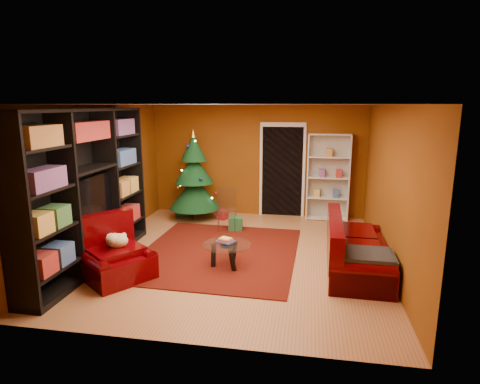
% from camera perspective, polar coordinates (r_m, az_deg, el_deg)
% --- Properties ---
extents(floor, '(5.00, 5.50, 0.05)m').
position_cam_1_polar(floor, '(7.18, -0.55, -9.09)').
color(floor, '#AF6E42').
rests_on(floor, ground).
extents(ceiling, '(5.00, 5.50, 0.05)m').
position_cam_1_polar(ceiling, '(6.68, -0.60, 12.57)').
color(ceiling, silver).
rests_on(ceiling, wall_back).
extents(wall_back, '(5.00, 0.05, 2.60)m').
position_cam_1_polar(wall_back, '(9.51, 2.45, 4.48)').
color(wall_back, brown).
rests_on(wall_back, ground).
extents(wall_left, '(0.05, 5.50, 2.60)m').
position_cam_1_polar(wall_left, '(7.67, -19.48, 1.88)').
color(wall_left, brown).
rests_on(wall_left, ground).
extents(wall_right, '(0.05, 5.50, 2.60)m').
position_cam_1_polar(wall_right, '(6.83, 20.76, 0.57)').
color(wall_right, brown).
rests_on(wall_right, ground).
extents(doorway, '(1.06, 0.60, 2.16)m').
position_cam_1_polar(doorway, '(9.45, 6.02, 2.84)').
color(doorway, black).
rests_on(doorway, floor).
extents(rug, '(2.81, 3.25, 0.02)m').
position_cam_1_polar(rug, '(7.26, -3.07, -8.58)').
color(rug, '#57120A').
rests_on(rug, floor).
extents(media_unit, '(0.52, 3.31, 2.54)m').
position_cam_1_polar(media_unit, '(6.84, -21.00, 0.32)').
color(media_unit, black).
rests_on(media_unit, floor).
extents(christmas_tree, '(1.28, 1.28, 2.08)m').
position_cam_1_polar(christmas_tree, '(9.20, -6.54, 2.31)').
color(christmas_tree, '#0B3417').
rests_on(christmas_tree, floor).
extents(gift_box_teal, '(0.32, 0.32, 0.27)m').
position_cam_1_polar(gift_box_teal, '(9.66, -8.29, -2.55)').
color(gift_box_teal, '#1F5A67').
rests_on(gift_box_teal, floor).
extents(gift_box_green, '(0.32, 0.32, 0.28)m').
position_cam_1_polar(gift_box_green, '(8.47, -0.62, -4.51)').
color(gift_box_green, '#1F5C31').
rests_on(gift_box_green, floor).
extents(gift_box_red, '(0.28, 0.28, 0.22)m').
position_cam_1_polar(gift_box_red, '(9.29, -2.54, -3.21)').
color(gift_box_red, maroon).
rests_on(gift_box_red, floor).
extents(white_bookshelf, '(0.94, 0.36, 2.02)m').
position_cam_1_polar(white_bookshelf, '(9.29, 12.42, 2.03)').
color(white_bookshelf, white).
rests_on(white_bookshelf, floor).
extents(armchair, '(1.39, 1.39, 0.78)m').
position_cam_1_polar(armchair, '(6.40, -17.16, -8.42)').
color(armchair, '#420004').
rests_on(armchair, rug).
extents(dog, '(0.48, 0.50, 0.25)m').
position_cam_1_polar(dog, '(6.40, -17.07, -6.62)').
color(dog, beige).
rests_on(dog, armchair).
extents(sofa, '(0.97, 2.05, 0.87)m').
position_cam_1_polar(sofa, '(6.65, 16.42, -7.17)').
color(sofa, '#420004').
rests_on(sofa, rug).
extents(coffee_table, '(1.04, 1.04, 0.49)m').
position_cam_1_polar(coffee_table, '(6.59, -1.91, -8.94)').
color(coffee_table, gray).
rests_on(coffee_table, rug).
extents(acrylic_chair, '(0.49, 0.52, 0.81)m').
position_cam_1_polar(acrylic_chair, '(8.37, -1.92, -2.84)').
color(acrylic_chair, '#66605B').
rests_on(acrylic_chair, rug).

